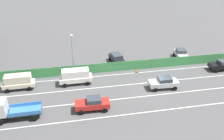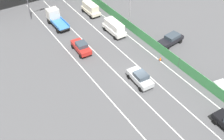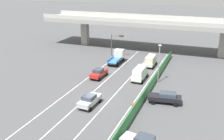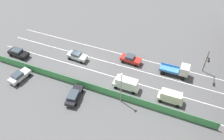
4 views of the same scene
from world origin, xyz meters
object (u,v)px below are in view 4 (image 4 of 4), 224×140
(traffic_cone, at_px, (74,79))
(street_lamp, at_px, (121,85))
(car_van_cream, at_px, (171,97))
(car_sedan_red, at_px, (131,59))
(car_van_white, at_px, (126,83))
(flatbed_truck_blue, at_px, (180,70))
(traffic_light, at_px, (207,60))
(parked_sedan_dark, at_px, (74,95))
(car_sedan_black, at_px, (18,53))
(car_sedan_silver, at_px, (77,56))
(parked_wagon_silver, at_px, (19,76))

(traffic_cone, bearing_deg, street_lamp, 81.93)
(car_van_cream, xyz_separation_m, car_sedan_red, (-7.18, -9.78, -0.31))
(car_van_white, relative_size, street_lamp, 0.73)
(street_lamp, relative_size, traffic_cone, 11.74)
(flatbed_truck_blue, distance_m, traffic_light, 5.29)
(car_van_cream, distance_m, parked_sedan_dark, 16.82)
(car_van_white, xyz_separation_m, car_sedan_black, (-0.01, -24.44, -0.36))
(traffic_light, bearing_deg, car_sedan_silver, -77.81)
(traffic_light, bearing_deg, traffic_cone, -63.91)
(car_sedan_silver, height_order, parked_wagon_silver, parked_wagon_silver)
(car_van_cream, height_order, parked_sedan_dark, car_van_cream)
(car_sedan_silver, relative_size, car_sedan_black, 0.95)
(parked_sedan_dark, xyz_separation_m, traffic_cone, (-4.12, -2.38, -0.67))
(car_sedan_red, bearing_deg, car_van_cream, 53.73)
(traffic_light, bearing_deg, car_sedan_black, -76.01)
(flatbed_truck_blue, bearing_deg, parked_wagon_silver, -65.44)
(car_sedan_silver, bearing_deg, traffic_cone, 22.77)
(car_van_cream, relative_size, parked_wagon_silver, 0.97)
(parked_wagon_silver, bearing_deg, car_sedan_black, -139.68)
(traffic_cone, bearing_deg, car_van_white, 100.33)
(parked_wagon_silver, bearing_deg, traffic_light, 114.83)
(traffic_light, distance_m, street_lamp, 17.66)
(car_sedan_black, xyz_separation_m, parked_wagon_silver, (5.68, 4.82, 0.01))
(car_van_white, bearing_deg, parked_sedan_dark, -52.02)
(car_sedan_black, xyz_separation_m, traffic_light, (-9.23, 37.03, 2.67))
(traffic_light, relative_size, traffic_cone, 8.93)
(parked_sedan_dark, bearing_deg, car_sedan_red, 155.57)
(parked_wagon_silver, xyz_separation_m, street_lamp, (-2.42, 19.73, 3.15))
(car_van_white, bearing_deg, car_sedan_red, -167.03)
(car_van_white, xyz_separation_m, car_van_cream, (0.01, 8.13, -0.04))
(car_van_cream, relative_size, traffic_light, 0.87)
(traffic_cone, bearing_deg, flatbed_truck_blue, 115.98)
(car_van_white, distance_m, traffic_light, 15.78)
(car_sedan_silver, relative_size, car_sedan_red, 0.99)
(flatbed_truck_blue, bearing_deg, car_sedan_silver, -81.05)
(car_van_cream, height_order, flatbed_truck_blue, flatbed_truck_blue)
(car_sedan_silver, height_order, car_van_cream, car_van_cream)
(flatbed_truck_blue, distance_m, parked_wagon_silver, 30.72)
(car_sedan_silver, height_order, street_lamp, street_lamp)
(car_sedan_black, bearing_deg, car_van_white, 89.98)
(car_van_white, height_order, parked_sedan_dark, car_van_white)
(car_sedan_red, xyz_separation_m, parked_sedan_dark, (13.11, -5.95, -0.00))
(car_van_white, bearing_deg, flatbed_truck_blue, 130.50)
(car_van_white, xyz_separation_m, parked_sedan_dark, (5.94, -7.60, -0.35))
(car_sedan_black, distance_m, traffic_light, 38.25)
(car_sedan_black, height_order, parked_wagon_silver, parked_wagon_silver)
(flatbed_truck_blue, distance_m, traffic_cone, 20.39)
(car_sedan_silver, bearing_deg, car_van_cream, 79.35)
(parked_sedan_dark, height_order, traffic_cone, parked_sedan_dark)
(car_sedan_black, height_order, car_sedan_red, car_sedan_red)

